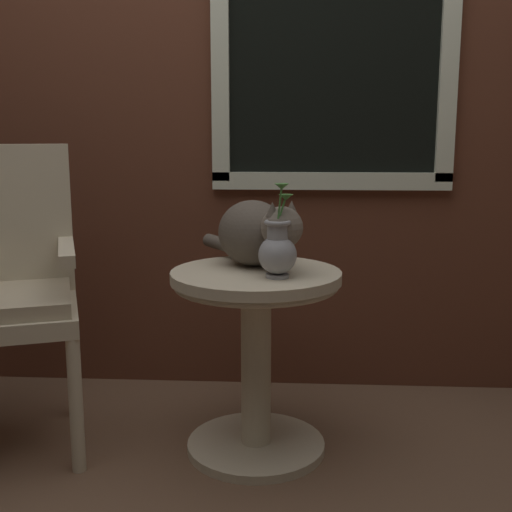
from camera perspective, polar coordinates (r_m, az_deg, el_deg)
name	(u,v)px	position (r m, az deg, el deg)	size (l,w,h in m)	color
ground_plane	(200,477)	(2.17, -4.96, -18.85)	(6.00, 6.00, 0.00)	brown
back_wall	(228,76)	(2.71, -2.50, 15.60)	(4.00, 0.07, 2.60)	#562D1E
wicker_side_table	(256,333)	(2.16, 0.00, -6.81)	(0.56, 0.56, 0.63)	beige
cat	(256,232)	(2.16, 0.01, 2.09)	(0.37, 0.47, 0.23)	brown
pewter_vase_with_ivy	(278,249)	(2.00, 1.93, 0.59)	(0.12, 0.12, 0.29)	#99999E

